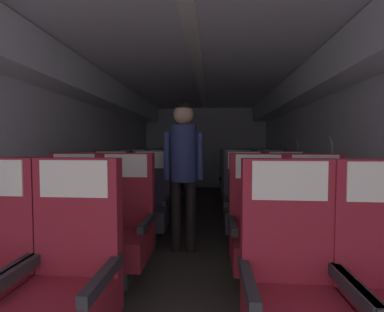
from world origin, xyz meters
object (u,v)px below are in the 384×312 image
object	(u,v)px
seat_c_left_window	(109,204)
seat_c_left_aisle	(149,204)
seat_c_right_window	(245,206)
seat_e_right_aisle	(260,184)
seat_d_right_window	(238,192)
seat_d_left_window	(131,191)
seat_d_right_aisle	(271,193)
flight_attendant	(183,159)
seat_b_left_window	(70,226)
seat_b_right_window	(260,231)
seat_e_right_window	(234,184)
seat_d_left_aisle	(162,191)
seat_a_right_window	(293,291)
seat_e_left_window	(146,183)
seat_b_left_aisle	(123,228)
seat_e_left_aisle	(171,183)
seat_b_right_aisle	(319,233)
seat_c_right_aisle	(287,207)
seat_a_left_aisle	(66,282)

from	to	relation	value
seat_c_left_window	seat_c_left_aisle	world-z (taller)	same
seat_c_right_window	seat_e_right_aisle	distance (m)	1.79
seat_c_left_aisle	seat_d_right_window	size ratio (longest dim) A/B	1.00
seat_d_left_window	seat_d_right_aisle	distance (m)	2.07
seat_d_right_window	flight_attendant	world-z (taller)	flight_attendant
seat_b_left_window	flight_attendant	xyz separation A→B (m)	(0.91, 0.66, 0.54)
seat_b_right_window	seat_e_right_aisle	distance (m)	2.64
seat_e_right_window	seat_c_right_window	bearing A→B (deg)	-90.57
seat_d_right_aisle	seat_e_right_aisle	world-z (taller)	same
seat_d_left_aisle	flight_attendant	size ratio (longest dim) A/B	0.67
seat_a_right_window	seat_d_right_window	distance (m)	2.59
seat_d_right_window	seat_b_left_window	bearing A→B (deg)	-133.08
seat_a_right_window	seat_b_left_window	xyz separation A→B (m)	(-1.61, 0.87, 0.00)
seat_d_right_aisle	seat_c_right_window	bearing A→B (deg)	-119.99
seat_e_left_window	seat_e_right_window	bearing A→B (deg)	0.52
seat_b_right_window	seat_b_left_aisle	bearing A→B (deg)	179.86
seat_c_right_window	seat_d_left_aisle	distance (m)	1.40
seat_b_left_aisle	seat_e_left_aisle	size ratio (longest dim) A/B	1.00
seat_b_left_aisle	seat_e_right_aisle	xyz separation A→B (m)	(1.61, 2.59, 0.00)
seat_e_left_window	seat_c_left_aisle	bearing A→B (deg)	-74.67
seat_c_left_aisle	seat_d_right_window	xyz separation A→B (m)	(1.12, 0.85, 0.00)
seat_b_right_aisle	seat_c_right_aisle	world-z (taller)	same
seat_c_right_window	flight_attendant	xyz separation A→B (m)	(-0.68, -0.20, 0.54)
seat_b_left_aisle	seat_c_right_aisle	world-z (taller)	same
seat_d_left_window	seat_d_right_aisle	xyz separation A→B (m)	(2.07, 0.00, 0.00)
seat_c_left_window	seat_c_left_aisle	bearing A→B (deg)	2.83
seat_c_right_aisle	seat_e_left_window	size ratio (longest dim) A/B	1.00
seat_b_left_aisle	seat_b_right_aisle	size ratio (longest dim) A/B	1.00
seat_c_left_aisle	seat_c_right_window	size ratio (longest dim) A/B	1.00
seat_b_left_aisle	seat_d_right_window	distance (m)	2.06
seat_b_left_aisle	seat_d_right_window	world-z (taller)	same
seat_b_left_aisle	seat_c_left_aisle	xyz separation A→B (m)	(0.01, 0.87, 0.00)
seat_b_left_window	seat_b_right_aisle	bearing A→B (deg)	-0.55
seat_a_left_aisle	seat_e_left_window	bearing A→B (deg)	97.62
seat_b_right_aisle	seat_c_left_aisle	world-z (taller)	same
seat_a_right_window	seat_a_left_aisle	bearing A→B (deg)	-179.41
seat_b_left_window	seat_c_left_aisle	distance (m)	0.99
seat_c_right_window	seat_d_left_aisle	xyz separation A→B (m)	(-1.12, 0.84, 0.00)
seat_b_left_window	seat_d_left_window	distance (m)	1.70
seat_b_left_aisle	seat_e_left_aisle	world-z (taller)	same
seat_a_left_aisle	seat_e_left_window	xyz separation A→B (m)	(-0.46, 3.45, 0.00)
seat_c_left_aisle	seat_d_left_window	bearing A→B (deg)	119.75
seat_b_left_window	seat_d_right_window	xyz separation A→B (m)	(1.60, 1.71, 0.00)
seat_d_right_aisle	seat_d_left_aisle	bearing A→B (deg)	179.94
seat_b_right_aisle	flight_attendant	world-z (taller)	flight_attendant
seat_b_right_aisle	seat_c_right_window	xyz separation A→B (m)	(-0.47, 0.88, 0.00)
seat_b_right_window	seat_e_left_aisle	bearing A→B (deg)	113.84
seat_e_left_aisle	seat_d_right_window	bearing A→B (deg)	-36.78
flight_attendant	seat_e_right_aisle	bearing A→B (deg)	-128.02
seat_a_left_aisle	seat_d_right_window	bearing A→B (deg)	66.57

